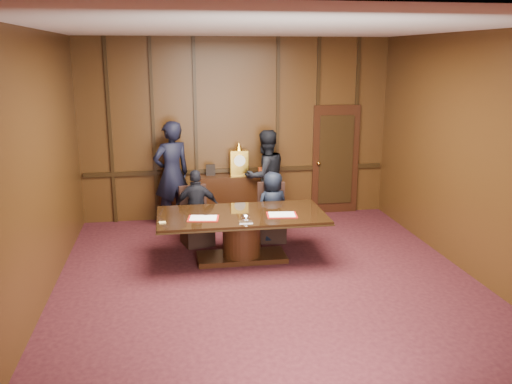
{
  "coord_description": "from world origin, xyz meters",
  "views": [
    {
      "loc": [
        -1.34,
        -6.92,
        3.18
      ],
      "look_at": [
        0.01,
        1.3,
        1.05
      ],
      "focal_mm": 38.0,
      "sensor_mm": 36.0,
      "label": 1
    }
  ],
  "objects_px": {
    "signatory_right": "(272,207)",
    "witness_right": "(265,176)",
    "sideboard": "(239,195)",
    "conference_table": "(242,229)",
    "signatory_left": "(197,208)",
    "witness_left": "(172,174)"
  },
  "relations": [
    {
      "from": "witness_left",
      "to": "witness_right",
      "type": "bearing_deg",
      "value": 154.78
    },
    {
      "from": "conference_table",
      "to": "sideboard",
      "type": "bearing_deg",
      "value": 83.36
    },
    {
      "from": "conference_table",
      "to": "signatory_left",
      "type": "relative_size",
      "value": 2.0
    },
    {
      "from": "signatory_left",
      "to": "conference_table",
      "type": "bearing_deg",
      "value": 130.81
    },
    {
      "from": "signatory_right",
      "to": "witness_right",
      "type": "relative_size",
      "value": 0.69
    },
    {
      "from": "signatory_right",
      "to": "witness_left",
      "type": "relative_size",
      "value": 0.62
    },
    {
      "from": "sideboard",
      "to": "signatory_left",
      "type": "height_order",
      "value": "sideboard"
    },
    {
      "from": "sideboard",
      "to": "conference_table",
      "type": "relative_size",
      "value": 0.61
    },
    {
      "from": "witness_left",
      "to": "sideboard",
      "type": "bearing_deg",
      "value": 162.29
    },
    {
      "from": "signatory_left",
      "to": "witness_left",
      "type": "height_order",
      "value": "witness_left"
    },
    {
      "from": "sideboard",
      "to": "witness_left",
      "type": "height_order",
      "value": "witness_left"
    },
    {
      "from": "sideboard",
      "to": "witness_right",
      "type": "xyz_separation_m",
      "value": [
        0.49,
        -0.17,
        0.41
      ]
    },
    {
      "from": "signatory_left",
      "to": "witness_left",
      "type": "bearing_deg",
      "value": -70.34
    },
    {
      "from": "signatory_right",
      "to": "witness_right",
      "type": "height_order",
      "value": "witness_right"
    },
    {
      "from": "sideboard",
      "to": "witness_right",
      "type": "bearing_deg",
      "value": -19.54
    },
    {
      "from": "sideboard",
      "to": "conference_table",
      "type": "bearing_deg",
      "value": -96.64
    },
    {
      "from": "witness_left",
      "to": "witness_right",
      "type": "distance_m",
      "value": 1.78
    },
    {
      "from": "signatory_right",
      "to": "witness_right",
      "type": "distance_m",
      "value": 1.22
    },
    {
      "from": "conference_table",
      "to": "signatory_right",
      "type": "height_order",
      "value": "signatory_right"
    },
    {
      "from": "signatory_right",
      "to": "witness_right",
      "type": "xyz_separation_m",
      "value": [
        0.09,
        1.19,
        0.28
      ]
    },
    {
      "from": "witness_right",
      "to": "signatory_right",
      "type": "bearing_deg",
      "value": 64.72
    },
    {
      "from": "signatory_left",
      "to": "signatory_right",
      "type": "xyz_separation_m",
      "value": [
        1.3,
        0.0,
        -0.04
      ]
    }
  ]
}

